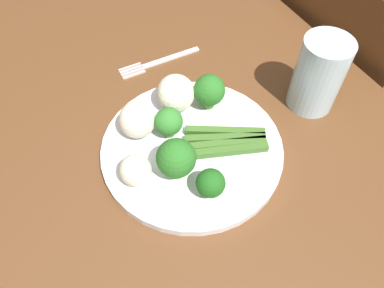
{
  "coord_description": "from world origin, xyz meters",
  "views": [
    {
      "loc": [
        -0.28,
        0.13,
        1.23
      ],
      "look_at": [
        0.02,
        -0.03,
        0.77
      ],
      "focal_mm": 34.07,
      "sensor_mm": 36.0,
      "label": 1
    }
  ],
  "objects_px": {
    "plate": "(192,149)",
    "broccoli_back_right": "(169,122)",
    "dining_table": "(181,198)",
    "fork": "(159,62)",
    "asparagus_bundle": "(226,141)",
    "chair": "(327,89)",
    "cauliflower_near_fork": "(176,93)",
    "broccoli_front_left": "(176,159)",
    "cauliflower_mid": "(137,120)",
    "cauliflower_right": "(135,170)",
    "broccoli_back": "(209,91)",
    "water_glass": "(319,75)",
    "broccoli_left": "(211,183)"
  },
  "relations": [
    {
      "from": "plate",
      "to": "broccoli_back_right",
      "type": "distance_m",
      "value": 0.06
    },
    {
      "from": "dining_table",
      "to": "fork",
      "type": "relative_size",
      "value": 8.52
    },
    {
      "from": "asparagus_bundle",
      "to": "chair",
      "type": "bearing_deg",
      "value": -135.12
    },
    {
      "from": "broccoli_back_right",
      "to": "fork",
      "type": "relative_size",
      "value": 0.33
    },
    {
      "from": "cauliflower_near_fork",
      "to": "broccoli_front_left",
      "type": "bearing_deg",
      "value": 154.2
    },
    {
      "from": "cauliflower_mid",
      "to": "dining_table",
      "type": "bearing_deg",
      "value": -158.51
    },
    {
      "from": "broccoli_back_right",
      "to": "cauliflower_right",
      "type": "bearing_deg",
      "value": 123.29
    },
    {
      "from": "cauliflower_mid",
      "to": "cauliflower_right",
      "type": "bearing_deg",
      "value": 155.02
    },
    {
      "from": "chair",
      "to": "cauliflower_mid",
      "type": "relative_size",
      "value": 15.02
    },
    {
      "from": "plate",
      "to": "broccoli_back_right",
      "type": "bearing_deg",
      "value": 29.65
    },
    {
      "from": "plate",
      "to": "cauliflower_right",
      "type": "relative_size",
      "value": 6.05
    },
    {
      "from": "broccoli_back",
      "to": "fork",
      "type": "relative_size",
      "value": 0.39
    },
    {
      "from": "plate",
      "to": "asparagus_bundle",
      "type": "relative_size",
      "value": 2.11
    },
    {
      "from": "cauliflower_right",
      "to": "water_glass",
      "type": "relative_size",
      "value": 0.36
    },
    {
      "from": "chair",
      "to": "broccoli_left",
      "type": "height_order",
      "value": "chair"
    },
    {
      "from": "cauliflower_right",
      "to": "cauliflower_near_fork",
      "type": "distance_m",
      "value": 0.15
    },
    {
      "from": "broccoli_left",
      "to": "cauliflower_right",
      "type": "height_order",
      "value": "broccoli_left"
    },
    {
      "from": "plate",
      "to": "fork",
      "type": "xyz_separation_m",
      "value": [
        0.22,
        -0.04,
        -0.01
      ]
    },
    {
      "from": "cauliflower_mid",
      "to": "plate",
      "type": "bearing_deg",
      "value": -136.13
    },
    {
      "from": "chair",
      "to": "cauliflower_mid",
      "type": "distance_m",
      "value": 0.65
    },
    {
      "from": "dining_table",
      "to": "cauliflower_near_fork",
      "type": "height_order",
      "value": "cauliflower_near_fork"
    },
    {
      "from": "cauliflower_near_fork",
      "to": "fork",
      "type": "xyz_separation_m",
      "value": [
        0.13,
        -0.03,
        -0.04
      ]
    },
    {
      "from": "broccoli_front_left",
      "to": "fork",
      "type": "xyz_separation_m",
      "value": [
        0.25,
        -0.09,
        -0.05
      ]
    },
    {
      "from": "fork",
      "to": "water_glass",
      "type": "distance_m",
      "value": 0.3
    },
    {
      "from": "asparagus_bundle",
      "to": "broccoli_back_right",
      "type": "distance_m",
      "value": 0.09
    },
    {
      "from": "broccoli_back",
      "to": "water_glass",
      "type": "bearing_deg",
      "value": -110.29
    },
    {
      "from": "chair",
      "to": "broccoli_back",
      "type": "xyz_separation_m",
      "value": [
        -0.1,
        0.45,
        0.3
      ]
    },
    {
      "from": "broccoli_front_left",
      "to": "water_glass",
      "type": "height_order",
      "value": "water_glass"
    },
    {
      "from": "cauliflower_mid",
      "to": "chair",
      "type": "bearing_deg",
      "value": -80.0
    },
    {
      "from": "plate",
      "to": "broccoli_front_left",
      "type": "xyz_separation_m",
      "value": [
        -0.03,
        0.04,
        0.05
      ]
    },
    {
      "from": "broccoli_back",
      "to": "water_glass",
      "type": "relative_size",
      "value": 0.49
    },
    {
      "from": "broccoli_back_right",
      "to": "water_glass",
      "type": "bearing_deg",
      "value": -98.48
    },
    {
      "from": "dining_table",
      "to": "cauliflower_mid",
      "type": "bearing_deg",
      "value": 21.49
    },
    {
      "from": "dining_table",
      "to": "broccoli_left",
      "type": "distance_m",
      "value": 0.17
    },
    {
      "from": "dining_table",
      "to": "broccoli_left",
      "type": "xyz_separation_m",
      "value": [
        -0.07,
        -0.01,
        0.15
      ]
    },
    {
      "from": "broccoli_left",
      "to": "cauliflower_mid",
      "type": "bearing_deg",
      "value": 16.72
    },
    {
      "from": "chair",
      "to": "broccoli_left",
      "type": "bearing_deg",
      "value": 114.53
    },
    {
      "from": "broccoli_back",
      "to": "cauliflower_near_fork",
      "type": "distance_m",
      "value": 0.06
    },
    {
      "from": "broccoli_back",
      "to": "cauliflower_mid",
      "type": "distance_m",
      "value": 0.13
    },
    {
      "from": "chair",
      "to": "water_glass",
      "type": "xyz_separation_m",
      "value": [
        -0.17,
        0.28,
        0.31
      ]
    },
    {
      "from": "broccoli_left",
      "to": "cauliflower_near_fork",
      "type": "distance_m",
      "value": 0.18
    },
    {
      "from": "asparagus_bundle",
      "to": "plate",
      "type": "bearing_deg",
      "value": 0.64
    },
    {
      "from": "broccoli_left",
      "to": "cauliflower_right",
      "type": "relative_size",
      "value": 1.07
    },
    {
      "from": "broccoli_back",
      "to": "broccoli_front_left",
      "type": "xyz_separation_m",
      "value": [
        -0.1,
        0.11,
        0.0
      ]
    },
    {
      "from": "dining_table",
      "to": "chair",
      "type": "xyz_separation_m",
      "value": [
        0.18,
        -0.54,
        -0.14
      ]
    },
    {
      "from": "chair",
      "to": "fork",
      "type": "bearing_deg",
      "value": 82.78
    },
    {
      "from": "broccoli_back",
      "to": "cauliflower_mid",
      "type": "bearing_deg",
      "value": 88.56
    },
    {
      "from": "plate",
      "to": "asparagus_bundle",
      "type": "bearing_deg",
      "value": -112.33
    },
    {
      "from": "cauliflower_right",
      "to": "water_glass",
      "type": "bearing_deg",
      "value": -87.7
    },
    {
      "from": "water_glass",
      "to": "asparagus_bundle",
      "type": "bearing_deg",
      "value": 95.96
    }
  ]
}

